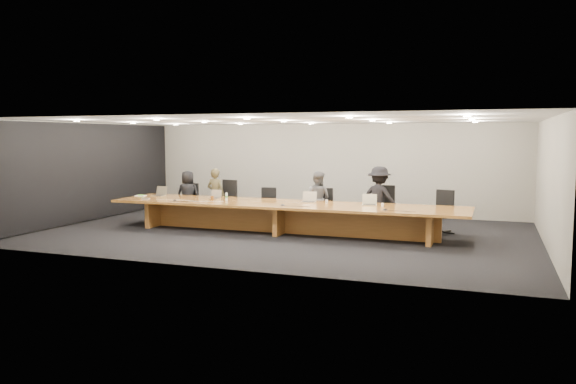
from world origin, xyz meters
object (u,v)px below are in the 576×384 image
(conference_table, at_px, (284,212))
(amber_mug, at_px, (212,198))
(person_a, at_px, (188,195))
(laptop_e, at_px, (369,200))
(mic_right, at_px, (385,209))
(chair_far_left, at_px, (188,201))
(person_d, at_px, (379,199))
(chair_mid_left, at_px, (268,205))
(chair_mid_right, at_px, (323,208))
(av_box, at_px, (146,199))
(laptop_b, at_px, (214,194))
(person_c, at_px, (318,199))
(laptop_d, at_px, (308,197))
(person_b, at_px, (216,195))
(paper_cup_near, at_px, (327,201))
(laptop_a, at_px, (159,191))
(chair_right, at_px, (384,208))
(mic_center, at_px, (283,205))
(paper_cup_far, at_px, (383,205))
(water_bottle, at_px, (226,197))
(chair_far_right, at_px, (441,212))
(mic_left, at_px, (174,200))
(chair_left, at_px, (225,200))

(conference_table, xyz_separation_m, amber_mug, (-2.01, 0.02, 0.28))
(person_a, distance_m, laptop_e, 5.63)
(amber_mug, height_order, mic_right, amber_mug)
(chair_far_left, bearing_deg, person_d, 9.84)
(chair_mid_left, xyz_separation_m, chair_mid_right, (1.65, -0.15, 0.03))
(chair_mid_left, xyz_separation_m, av_box, (-2.78, -1.75, 0.26))
(laptop_b, xyz_separation_m, mic_right, (4.73, -0.79, -0.10))
(chair_mid_left, relative_size, person_c, 0.68)
(laptop_d, relative_size, laptop_e, 1.02)
(person_b, height_order, paper_cup_near, person_b)
(paper_cup_near, height_order, av_box, paper_cup_near)
(chair_mid_left, distance_m, laptop_a, 3.08)
(person_d, bearing_deg, av_box, 30.85)
(amber_mug, bearing_deg, chair_right, 15.91)
(laptop_e, relative_size, mic_center, 2.83)
(conference_table, relative_size, mic_right, 68.98)
(conference_table, relative_size, chair_right, 7.67)
(paper_cup_far, bearing_deg, person_d, 105.12)
(person_d, relative_size, mic_right, 12.62)
(chair_mid_left, xyz_separation_m, water_bottle, (-0.63, -1.30, 0.35))
(conference_table, relative_size, av_box, 47.37)
(chair_far_right, bearing_deg, person_a, -161.12)
(chair_far_left, xyz_separation_m, person_b, (0.94, -0.04, 0.22))
(water_bottle, height_order, mic_left, water_bottle)
(laptop_b, distance_m, laptop_e, 4.20)
(chair_far_left, distance_m, person_d, 5.66)
(person_a, distance_m, person_d, 5.62)
(paper_cup_far, bearing_deg, person_a, 169.17)
(person_d, relative_size, laptop_e, 4.71)
(chair_far_right, relative_size, mic_right, 8.44)
(chair_mid_left, bearing_deg, chair_left, 172.09)
(conference_table, height_order, water_bottle, water_bottle)
(laptop_b, bearing_deg, chair_far_right, 16.08)
(person_b, bearing_deg, person_c, -176.43)
(conference_table, bearing_deg, person_d, 28.84)
(chair_far_left, bearing_deg, mic_right, -5.41)
(conference_table, relative_size, paper_cup_near, 104.20)
(laptop_e, relative_size, paper_cup_near, 4.05)
(chair_mid_right, height_order, chair_right, chair_right)
(chair_far_left, distance_m, chair_left, 1.25)
(chair_right, relative_size, laptop_b, 3.83)
(chair_left, xyz_separation_m, amber_mug, (0.24, -1.18, 0.20))
(person_a, distance_m, mic_right, 6.32)
(person_d, distance_m, av_box, 6.13)
(laptop_e, distance_m, paper_cup_near, 1.10)
(chair_left, xyz_separation_m, mic_right, (4.87, -1.69, 0.17))
(chair_left, distance_m, person_a, 1.22)
(person_d, bearing_deg, chair_mid_right, 16.33)
(conference_table, xyz_separation_m, laptop_e, (2.09, 0.30, 0.37))
(laptop_e, relative_size, amber_mug, 3.38)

